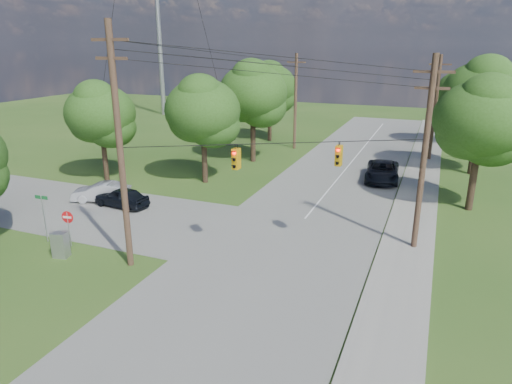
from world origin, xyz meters
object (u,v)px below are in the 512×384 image
at_px(pole_ne, 425,153).
at_px(car_main_north, 382,171).
at_px(do_not_enter_sign, 68,221).
at_px(pole_sw, 120,147).
at_px(car_cross_silver, 101,192).
at_px(control_cabinet, 60,245).
at_px(car_cross_dark, 122,197).
at_px(pole_north_e, 435,108).
at_px(pole_north_w, 295,101).

distance_m(pole_ne, car_main_north, 14.13).
relative_size(car_main_north, do_not_enter_sign, 2.68).
xyz_separation_m(pole_sw, car_cross_silver, (-8.09, 7.51, -5.51)).
xyz_separation_m(pole_ne, control_cabinet, (-17.49, -8.25, -4.77)).
distance_m(pole_sw, car_main_north, 23.48).
relative_size(pole_sw, car_cross_dark, 2.94).
distance_m(pole_sw, do_not_enter_sign, 6.52).
bearing_deg(car_cross_dark, pole_north_e, 145.18).
distance_m(car_cross_dark, car_main_north, 20.94).
relative_size(pole_ne, control_cabinet, 7.49).
height_order(pole_north_e, car_cross_silver, pole_north_e).
bearing_deg(car_cross_silver, car_main_north, 102.00).
distance_m(pole_north_e, control_cabinet, 35.22).
relative_size(pole_sw, pole_north_w, 1.20).
height_order(car_cross_dark, car_cross_silver, car_cross_dark).
xyz_separation_m(car_cross_silver, do_not_enter_sign, (3.58, -6.91, 0.85)).
bearing_deg(car_main_north, pole_sw, -121.46).
xyz_separation_m(pole_north_w, car_cross_silver, (-7.69, -22.09, -4.42)).
relative_size(pole_sw, pole_north_e, 1.20).
distance_m(pole_sw, pole_north_e, 32.55).
distance_m(control_cabinet, do_not_enter_sign, 1.61).
bearing_deg(pole_ne, car_main_north, 104.77).
xyz_separation_m(pole_sw, car_main_north, (10.10, 20.50, -5.41)).
bearing_deg(pole_north_e, pole_north_w, 180.00).
distance_m(pole_sw, car_cross_dark, 10.74).
bearing_deg(pole_ne, pole_north_e, 90.00).
xyz_separation_m(pole_north_e, car_cross_silver, (-21.59, -22.09, -4.42)).
bearing_deg(pole_north_e, car_cross_dark, -130.78).
distance_m(pole_ne, pole_north_e, 22.00).
xyz_separation_m(pole_ne, pole_north_e, (-0.00, 22.00, -0.34)).
bearing_deg(pole_north_e, pole_ne, -90.00).
bearing_deg(pole_ne, pole_sw, -150.62).
distance_m(car_main_north, control_cabinet, 25.41).
xyz_separation_m(car_cross_silver, control_cabinet, (4.10, -8.16, -0.01)).
relative_size(pole_ne, car_cross_dark, 2.57).
bearing_deg(car_cross_silver, pole_north_e, 112.13).
bearing_deg(pole_north_w, car_main_north, -40.92).
bearing_deg(pole_north_w, pole_ne, -57.71).
xyz_separation_m(car_cross_dark, control_cabinet, (1.96, -7.70, -0.03)).
distance_m(car_main_north, do_not_enter_sign, 24.70).
bearing_deg(pole_north_w, car_cross_silver, -109.20).
xyz_separation_m(pole_north_e, control_cabinet, (-17.49, -30.25, -4.43)).
relative_size(pole_north_w, do_not_enter_sign, 4.73).
relative_size(pole_north_w, car_cross_dark, 2.45).
xyz_separation_m(pole_north_e, do_not_enter_sign, (-18.01, -29.00, -3.57)).
relative_size(pole_ne, car_cross_silver, 2.54).
bearing_deg(car_cross_dark, car_cross_silver, -96.16).
xyz_separation_m(car_cross_dark, car_cross_silver, (-2.14, 0.46, -0.01)).
bearing_deg(pole_north_e, car_main_north, -110.48).
distance_m(pole_north_e, pole_north_w, 13.90).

